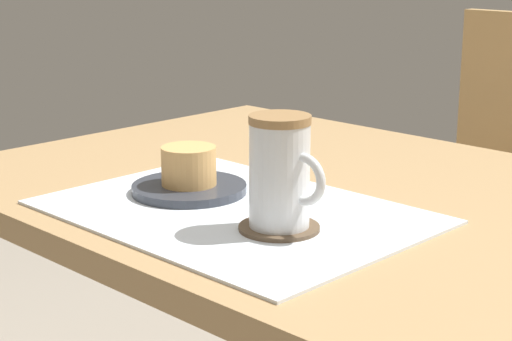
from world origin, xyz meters
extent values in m
cylinder|color=tan|center=(-0.53, 0.33, 0.35)|extent=(0.05, 0.05, 0.70)
cube|color=tan|center=(0.00, 0.00, 0.72)|extent=(1.16, 0.77, 0.04)
cylinder|color=tan|center=(-0.34, 0.51, 0.22)|extent=(0.04, 0.04, 0.43)
cylinder|color=tan|center=(-0.33, 0.87, 0.22)|extent=(0.04, 0.04, 0.43)
cube|color=tan|center=(-0.16, 0.69, 0.45)|extent=(0.42, 0.42, 0.04)
cube|color=white|center=(-0.05, -0.17, 0.74)|extent=(0.48, 0.35, 0.00)
cylinder|color=#333842|center=(-0.15, -0.16, 0.75)|extent=(0.16, 0.16, 0.01)
cylinder|color=#E0A860|center=(-0.15, -0.16, 0.78)|extent=(0.08, 0.08, 0.05)
cylinder|color=brown|center=(0.04, -0.19, 0.74)|extent=(0.10, 0.10, 0.00)
cylinder|color=white|center=(0.04, -0.19, 0.81)|extent=(0.07, 0.07, 0.13)
cylinder|color=#9E7547|center=(0.04, -0.19, 0.88)|extent=(0.07, 0.07, 0.01)
torus|color=white|center=(0.08, -0.19, 0.81)|extent=(0.06, 0.01, 0.06)
camera|label=1|loc=(0.71, -0.91, 1.08)|focal=60.00mm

